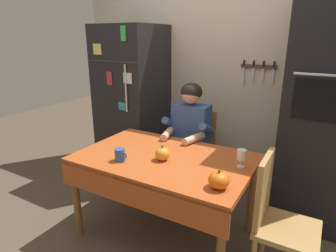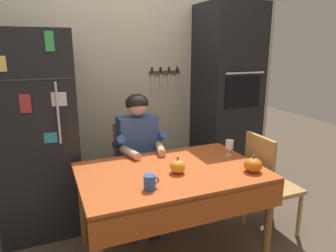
% 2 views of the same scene
% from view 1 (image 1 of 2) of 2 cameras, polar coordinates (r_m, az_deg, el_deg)
% --- Properties ---
extents(ground_plane, '(10.00, 10.00, 0.00)m').
position_cam_1_polar(ground_plane, '(2.65, -1.78, -21.64)').
color(ground_plane, brown).
rests_on(ground_plane, ground).
extents(back_wall_assembly, '(3.70, 0.13, 2.60)m').
position_cam_1_polar(back_wall_assembly, '(3.29, 11.39, 10.63)').
color(back_wall_assembly, beige).
rests_on(back_wall_assembly, ground).
extents(refrigerator, '(0.68, 0.71, 1.80)m').
position_cam_1_polar(refrigerator, '(3.48, -7.02, 4.50)').
color(refrigerator, black).
rests_on(refrigerator, ground).
extents(wall_oven, '(0.60, 0.64, 2.10)m').
position_cam_1_polar(wall_oven, '(2.82, 28.25, 2.59)').
color(wall_oven, black).
rests_on(wall_oven, ground).
extents(dining_table, '(1.40, 0.90, 0.74)m').
position_cam_1_polar(dining_table, '(2.35, -0.94, -8.12)').
color(dining_table, brown).
rests_on(dining_table, ground).
extents(chair_behind_person, '(0.40, 0.40, 0.93)m').
position_cam_1_polar(chair_behind_person, '(3.09, 5.45, -4.70)').
color(chair_behind_person, '#9E6B33').
rests_on(chair_behind_person, ground).
extents(seated_person, '(0.47, 0.55, 1.25)m').
position_cam_1_polar(seated_person, '(2.85, 4.00, -1.74)').
color(seated_person, '#38384C').
rests_on(seated_person, ground).
extents(chair_right_side, '(0.40, 0.40, 0.93)m').
position_cam_1_polar(chair_right_side, '(2.16, 20.80, -16.44)').
color(chair_right_side, tan).
rests_on(chair_right_side, ground).
extents(coffee_mug, '(0.11, 0.08, 0.10)m').
position_cam_1_polar(coffee_mug, '(2.27, -9.54, -5.68)').
color(coffee_mug, '#2D569E').
rests_on(coffee_mug, dining_table).
extents(wine_glass, '(0.07, 0.07, 0.14)m').
position_cam_1_polar(wine_glass, '(2.19, 14.45, -5.68)').
color(wine_glass, white).
rests_on(wine_glass, dining_table).
extents(pumpkin_large, '(0.14, 0.14, 0.13)m').
position_cam_1_polar(pumpkin_large, '(1.89, 10.10, -10.61)').
color(pumpkin_large, orange).
rests_on(pumpkin_large, dining_table).
extents(pumpkin_medium, '(0.12, 0.12, 0.13)m').
position_cam_1_polar(pumpkin_medium, '(2.25, -1.13, -5.56)').
color(pumpkin_medium, orange).
rests_on(pumpkin_medium, dining_table).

